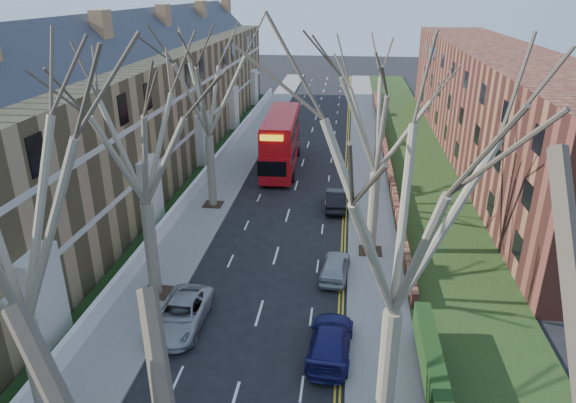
% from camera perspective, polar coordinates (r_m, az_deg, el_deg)
% --- Properties ---
extents(pavement_left, '(3.00, 102.00, 0.12)m').
position_cam_1_polar(pavement_left, '(48.67, -5.41, 4.66)').
color(pavement_left, slate).
rests_on(pavement_left, ground).
extents(pavement_right, '(3.00, 102.00, 0.12)m').
position_cam_1_polar(pavement_right, '(47.68, 8.88, 4.10)').
color(pavement_right, slate).
rests_on(pavement_right, ground).
extents(terrace_left, '(9.70, 78.00, 13.60)m').
position_cam_1_polar(terrace_left, '(42.26, -18.28, 8.54)').
color(terrace_left, olive).
rests_on(terrace_left, ground).
extents(flats_right, '(13.97, 54.00, 10.00)m').
position_cam_1_polar(flats_right, '(52.02, 22.00, 9.92)').
color(flats_right, brown).
rests_on(flats_right, ground).
extents(front_wall_left, '(0.30, 78.00, 1.00)m').
position_cam_1_polar(front_wall_left, '(41.58, -9.91, 2.03)').
color(front_wall_left, white).
rests_on(front_wall_left, ground).
extents(grass_verge_right, '(6.00, 102.00, 0.06)m').
position_cam_1_polar(grass_verge_right, '(48.06, 14.26, 3.92)').
color(grass_verge_right, '#1D3312').
rests_on(grass_verge_right, ground).
extents(tree_left_far, '(10.15, 10.15, 14.22)m').
position_cam_1_polar(tree_left_far, '(24.92, -16.45, 8.27)').
color(tree_left_far, '#706750').
rests_on(tree_left_far, ground).
extents(tree_left_dist, '(10.50, 10.50, 14.71)m').
position_cam_1_polar(tree_left_dist, '(35.98, -9.17, 13.63)').
color(tree_left_dist, '#706750').
rests_on(tree_left_dist, ground).
extents(tree_right_mid, '(10.50, 10.50, 14.71)m').
position_cam_1_polar(tree_right_mid, '(15.35, 12.80, 1.08)').
color(tree_right_mid, '#706750').
rests_on(tree_right_mid, ground).
extents(tree_right_far, '(10.15, 10.15, 14.22)m').
position_cam_1_polar(tree_right_far, '(28.86, 10.25, 10.72)').
color(tree_right_far, '#706750').
rests_on(tree_right_far, ground).
extents(double_decker_bus, '(3.17, 11.45, 4.74)m').
position_cam_1_polar(double_decker_bus, '(45.78, -0.77, 6.57)').
color(double_decker_bus, '#B70D12').
rests_on(double_decker_bus, ground).
extents(car_left_far, '(2.26, 4.80, 1.33)m').
position_cam_1_polar(car_left_far, '(25.55, -11.78, -12.15)').
color(car_left_far, '#9A9CA0').
rests_on(car_left_far, ground).
extents(car_right_near, '(2.12, 4.68, 1.33)m').
position_cam_1_polar(car_right_near, '(23.49, 4.74, -15.18)').
color(car_right_near, navy).
rests_on(car_right_near, ground).
extents(car_right_mid, '(1.82, 3.86, 1.28)m').
position_cam_1_polar(car_right_mid, '(29.03, 5.24, -7.19)').
color(car_right_mid, '#9DA1A5').
rests_on(car_right_mid, ground).
extents(car_right_far, '(1.55, 4.24, 1.39)m').
position_cam_1_polar(car_right_far, '(37.78, 5.36, 0.25)').
color(car_right_far, black).
rests_on(car_right_far, ground).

